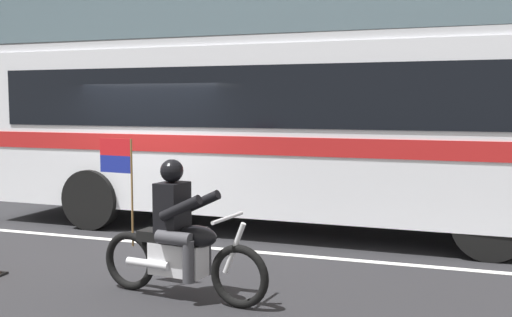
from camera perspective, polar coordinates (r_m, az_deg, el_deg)
The scene contains 6 objects.
ground_plane at distance 10.33m, azimuth -9.85°, elevation -7.02°, with size 60.00×60.00×0.00m, color black.
sidewalk_curb at distance 14.92m, azimuth -0.34°, elevation -2.85°, with size 28.00×3.80×0.15m, color gray.
lane_center_stripe at distance 9.83m, azimuth -11.56°, elevation -7.67°, with size 26.60×0.14×0.01m, color silver.
transit_bus at distance 10.37m, azimuth 4.22°, elevation 3.59°, with size 11.07×2.80×3.22m.
motorcycle_with_rider at distance 6.84m, azimuth -7.22°, elevation -7.61°, with size 2.19×0.67×1.78m.
fire_hydrant at distance 13.05m, azimuth 7.06°, elevation -2.10°, with size 0.22×0.30×0.75m.
Camera 1 is at (4.91, -8.83, 2.19)m, focal length 42.37 mm.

